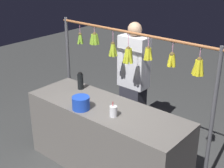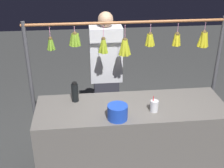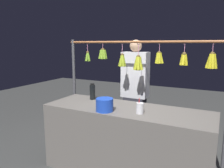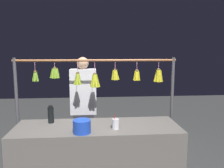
{
  "view_description": "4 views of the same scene",
  "coord_description": "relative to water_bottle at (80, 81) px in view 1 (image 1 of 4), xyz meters",
  "views": [
    {
      "loc": [
        -2.2,
        2.48,
        2.53
      ],
      "look_at": [
        -0.09,
        0.0,
        1.17
      ],
      "focal_mm": 51.09,
      "sensor_mm": 36.0,
      "label": 1
    },
    {
      "loc": [
        0.5,
        2.74,
        2.51
      ],
      "look_at": [
        0.21,
        0.0,
        1.14
      ],
      "focal_mm": 48.12,
      "sensor_mm": 36.0,
      "label": 2
    },
    {
      "loc": [
        -1.02,
        2.37,
        1.63
      ],
      "look_at": [
        0.2,
        0.0,
        1.15
      ],
      "focal_mm": 35.06,
      "sensor_mm": 36.0,
      "label": 3
    },
    {
      "loc": [
        0.04,
        2.71,
        1.78
      ],
      "look_at": [
        -0.18,
        0.0,
        1.39
      ],
      "focal_mm": 36.08,
      "sensor_mm": 36.0,
      "label": 4
    }
  ],
  "objects": [
    {
      "name": "water_bottle",
      "position": [
        0.0,
        0.0,
        0.0
      ],
      "size": [
        0.08,
        0.08,
        0.23
      ],
      "color": "black",
      "rests_on": "market_counter"
    },
    {
      "name": "ground_plane",
      "position": [
        -0.6,
        0.18,
        -0.97
      ],
      "size": [
        12.0,
        12.0,
        0.0
      ],
      "primitive_type": "plane",
      "color": "#3B3C3B"
    },
    {
      "name": "market_counter",
      "position": [
        -0.6,
        0.18,
        -0.54
      ],
      "size": [
        2.05,
        0.69,
        0.86
      ],
      "primitive_type": "cube",
      "color": "#66605B",
      "rests_on": "ground"
    },
    {
      "name": "display_rack",
      "position": [
        -0.64,
        -0.25,
        0.29
      ],
      "size": [
        2.27,
        0.14,
        1.7
      ],
      "color": "#4C4C51",
      "rests_on": "ground"
    },
    {
      "name": "drink_cup",
      "position": [
        -0.82,
        0.3,
        -0.05
      ],
      "size": [
        0.08,
        0.08,
        0.17
      ],
      "color": "silver",
      "rests_on": "market_counter"
    },
    {
      "name": "blue_bucket",
      "position": [
        -0.42,
        0.4,
        -0.03
      ],
      "size": [
        0.2,
        0.2,
        0.15
      ],
      "primitive_type": "cylinder",
      "color": "blue",
      "rests_on": "market_counter"
    },
    {
      "name": "vendor_person",
      "position": [
        -0.4,
        -0.62,
        -0.13
      ],
      "size": [
        0.4,
        0.22,
        1.7
      ],
      "color": "#2D2D38",
      "rests_on": "ground"
    }
  ]
}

